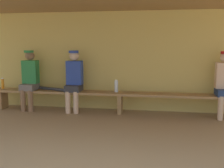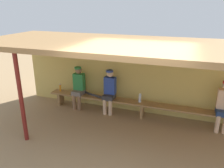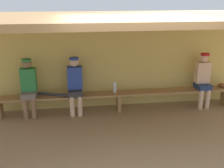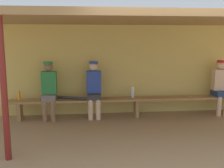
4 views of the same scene
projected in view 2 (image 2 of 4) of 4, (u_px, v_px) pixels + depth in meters
ground_plane at (128, 146)px, 5.31m from camera, size 24.00×24.00×0.00m
back_wall at (147, 77)px, 6.72m from camera, size 8.00×0.20×2.20m
dugout_roof at (138, 46)px, 5.17m from camera, size 8.00×2.80×0.12m
support_post at (21, 98)px, 5.21m from camera, size 0.10×0.10×2.20m
bench at (142, 105)px, 6.55m from camera, size 6.00×0.36×0.46m
player_in_white at (78, 86)px, 7.08m from camera, size 0.34×0.42×1.34m
player_near_post at (109, 89)px, 6.76m from camera, size 0.34×0.42×1.34m
player_rightmost at (224, 104)px, 5.78m from camera, size 0.34×0.42×1.34m
water_bottle_clear at (60, 88)px, 7.37m from camera, size 0.06×0.06×0.25m
water_bottle_blue at (140, 98)px, 6.55m from camera, size 0.08×0.08×0.27m
baseball_bat at (94, 95)px, 7.00m from camera, size 0.75×0.32×0.07m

